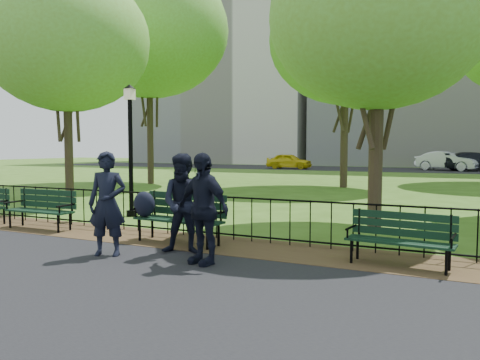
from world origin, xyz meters
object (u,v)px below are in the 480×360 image
at_px(person_left, 107,204).
at_px(sedan_silver, 447,161).
at_px(tree_far_c, 346,39).
at_px(taxi, 289,161).
at_px(park_bench_left_a, 43,205).
at_px(tree_mid_w, 149,30).
at_px(person_mid, 185,204).
at_px(park_bench_main, 163,208).
at_px(park_bench_right_a, 401,233).
at_px(person_right, 203,208).
at_px(tree_near_w, 66,41).
at_px(lamppost, 130,145).
at_px(tree_near_e, 378,16).
at_px(sedan_dark, 476,162).

xyz_separation_m(person_left, sedan_silver, (4.35, 35.08, -0.13)).
height_order(tree_far_c, taxi, tree_far_c).
xyz_separation_m(park_bench_left_a, tree_mid_w, (-5.93, 12.20, 7.30)).
bearing_deg(park_bench_left_a, person_mid, -10.24).
bearing_deg(park_bench_main, person_mid, -31.16).
bearing_deg(park_bench_right_a, sedan_silver, 96.41).
distance_m(person_right, taxi, 34.00).
height_order(tree_near_w, tree_mid_w, tree_mid_w).
distance_m(park_bench_right_a, sedan_silver, 33.66).
bearing_deg(person_mid, tree_near_w, 126.68).
bearing_deg(park_bench_main, sedan_silver, 87.80).
xyz_separation_m(lamppost, tree_near_e, (6.31, 1.10, 2.95)).
bearing_deg(tree_near_w, tree_near_e, -4.96).
distance_m(tree_far_c, sedan_silver, 20.66).
bearing_deg(tree_near_w, person_right, -33.34).
bearing_deg(park_bench_right_a, park_bench_main, -173.76).
distance_m(park_bench_right_a, tree_far_c, 16.21).
height_order(lamppost, tree_near_w, tree_near_w).
distance_m(tree_mid_w, person_left, 17.81).
bearing_deg(person_left, sedan_silver, 62.20).
relative_size(lamppost, tree_mid_w, 0.32).
bearing_deg(tree_far_c, tree_near_w, -127.22).
bearing_deg(sedan_dark, tree_far_c, 146.71).
distance_m(park_bench_main, park_bench_left_a, 3.37).
bearing_deg(person_left, person_right, -13.90).
xyz_separation_m(park_bench_left_a, tree_near_w, (-3.78, 4.52, 4.99)).
relative_size(tree_near_w, tree_far_c, 0.80).
height_order(person_right, sedan_silver, person_right).
bearing_deg(person_right, park_bench_left_a, -178.64).
distance_m(tree_far_c, taxi, 20.06).
relative_size(park_bench_right_a, person_left, 0.93).
xyz_separation_m(person_right, taxi, (-10.05, 32.48, -0.22)).
xyz_separation_m(park_bench_main, person_right, (1.60, -1.19, 0.23)).
bearing_deg(taxi, tree_near_w, -177.91).
relative_size(park_bench_right_a, sedan_dark, 0.33).
bearing_deg(tree_mid_w, person_right, -50.95).
bearing_deg(person_left, park_bench_right_a, -3.73).
xyz_separation_m(tree_near_w, person_left, (6.96, -5.96, -4.63)).
bearing_deg(sedan_dark, person_mid, 154.88).
height_order(person_mid, sedan_dark, person_mid).
bearing_deg(lamppost, tree_near_e, 9.86).
height_order(person_left, person_mid, person_left).
bearing_deg(taxi, sedan_silver, -80.00).
relative_size(park_bench_main, sedan_silver, 0.42).
bearing_deg(park_bench_main, tree_near_e, 51.02).
bearing_deg(park_bench_right_a, park_bench_left_a, -174.19).
distance_m(tree_near_e, sedan_silver, 30.33).
bearing_deg(tree_near_e, park_bench_main, -133.84).
distance_m(park_bench_left_a, lamppost, 2.91).
relative_size(tree_near_e, sedan_dark, 1.37).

